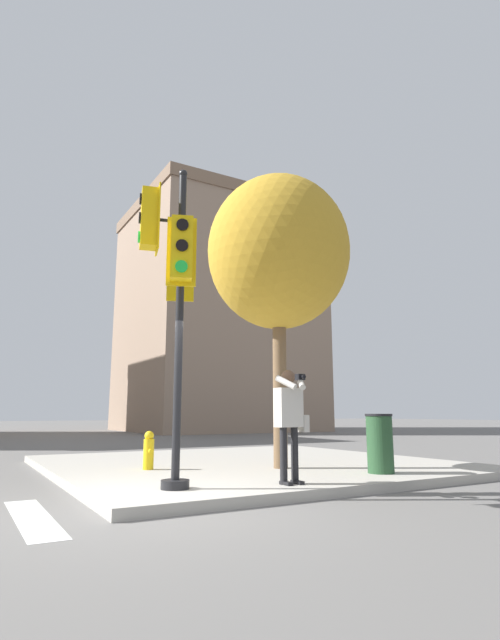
{
  "coord_description": "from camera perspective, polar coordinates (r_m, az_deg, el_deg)",
  "views": [
    {
      "loc": [
        -2.07,
        -6.19,
        1.18
      ],
      "look_at": [
        1.73,
        0.35,
        2.59
      ],
      "focal_mm": 28.0,
      "sensor_mm": 36.0,
      "label": 1
    }
  ],
  "objects": [
    {
      "name": "street_tree",
      "position": [
        10.33,
        3.27,
        7.65
      ],
      "size": [
        2.9,
        2.9,
        5.87
      ],
      "color": "brown",
      "rests_on": "sidewalk_corner"
    },
    {
      "name": "sidewalk_corner",
      "position": [
        11.24,
        -0.32,
        -16.22
      ],
      "size": [
        8.0,
        8.0,
        0.15
      ],
      "color": "#ADA89E",
      "rests_on": "ground_plane"
    },
    {
      "name": "trash_bin",
      "position": [
        9.29,
        14.62,
        -13.46
      ],
      "size": [
        0.48,
        0.48,
        1.02
      ],
      "color": "#234728",
      "rests_on": "sidewalk_corner"
    },
    {
      "name": "person_photographer",
      "position": [
        7.67,
        4.58,
        -10.74
      ],
      "size": [
        0.58,
        0.54,
        1.68
      ],
      "color": "black",
      "rests_on": "sidewalk_corner"
    },
    {
      "name": "building_right",
      "position": [
        35.74,
        -3.85,
        0.27
      ],
      "size": [
        11.95,
        11.46,
        15.77
      ],
      "color": "gray",
      "rests_on": "ground_plane"
    },
    {
      "name": "fire_hydrant",
      "position": [
        9.77,
        -11.5,
        -14.4
      ],
      "size": [
        0.19,
        0.25,
        0.7
      ],
      "color": "yellow",
      "rests_on": "sidewalk_corner"
    },
    {
      "name": "ground_plane",
      "position": [
        6.64,
        -12.31,
        -20.57
      ],
      "size": [
        160.0,
        160.0,
        0.0
      ],
      "primitive_type": "plane",
      "color": "slate"
    },
    {
      "name": "traffic_signal_pole",
      "position": [
        7.51,
        -8.82,
        5.31
      ],
      "size": [
        1.01,
        1.26,
        4.73
      ],
      "color": "black",
      "rests_on": "sidewalk_corner"
    }
  ]
}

